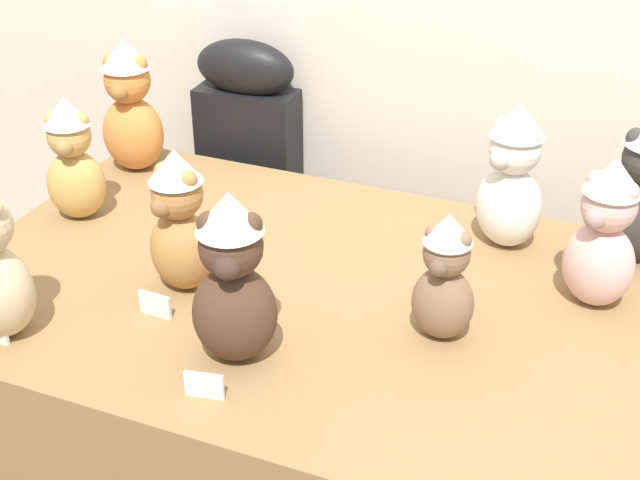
{
  "coord_description": "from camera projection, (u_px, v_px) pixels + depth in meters",
  "views": [
    {
      "loc": [
        0.57,
        -1.16,
        1.75
      ],
      "look_at": [
        0.0,
        0.25,
        0.85
      ],
      "focal_mm": 49.46,
      "sensor_mm": 36.0,
      "label": 1
    }
  ],
  "objects": [
    {
      "name": "teddy_bear_ginger",
      "position": [
        130.0,
        107.0,
        2.24
      ],
      "size": [
        0.18,
        0.16,
        0.35
      ],
      "rotation": [
        0.0,
        0.0,
        0.16
      ],
      "color": "#D17F3D",
      "rests_on": "display_table"
    },
    {
      "name": "teddy_bear_blush",
      "position": [
        603.0,
        235.0,
        1.71
      ],
      "size": [
        0.18,
        0.17,
        0.32
      ],
      "rotation": [
        0.0,
        0.0,
        -0.42
      ],
      "color": "beige",
      "rests_on": "display_table"
    },
    {
      "name": "name_card_front_left",
      "position": [
        204.0,
        385.0,
        1.52
      ],
      "size": [
        0.07,
        0.02,
        0.05
      ],
      "primitive_type": "cube",
      "rotation": [
        0.0,
        0.0,
        0.19
      ],
      "color": "white",
      "rests_on": "display_table"
    },
    {
      "name": "teddy_bear_snow",
      "position": [
        512.0,
        178.0,
        1.91
      ],
      "size": [
        0.19,
        0.18,
        0.34
      ],
      "rotation": [
        0.0,
        0.0,
        -0.48
      ],
      "color": "white",
      "rests_on": "display_table"
    },
    {
      "name": "display_table",
      "position": [
        320.0,
        424.0,
        2.01
      ],
      "size": [
        1.55,
        0.97,
        0.73
      ],
      "primitive_type": "cube",
      "color": "olive",
      "rests_on": "ground_plane"
    },
    {
      "name": "teddy_bear_cocoa",
      "position": [
        233.0,
        281.0,
        1.55
      ],
      "size": [
        0.19,
        0.17,
        0.34
      ],
      "rotation": [
        0.0,
        0.0,
        0.34
      ],
      "color": "#4C3323",
      "rests_on": "display_table"
    },
    {
      "name": "teddy_bear_caramel",
      "position": [
        179.0,
        222.0,
        1.76
      ],
      "size": [
        0.17,
        0.15,
        0.31
      ],
      "rotation": [
        0.0,
        0.0,
        -0.24
      ],
      "color": "#B27A42",
      "rests_on": "display_table"
    },
    {
      "name": "name_card_front_middle",
      "position": [
        155.0,
        305.0,
        1.73
      ],
      "size": [
        0.07,
        0.01,
        0.05
      ],
      "primitive_type": "cube",
      "rotation": [
        0.0,
        0.0,
        -0.05
      ],
      "color": "white",
      "rests_on": "display_table"
    },
    {
      "name": "instrument_case",
      "position": [
        251.0,
        209.0,
        2.58
      ],
      "size": [
        0.28,
        0.13,
        1.03
      ],
      "rotation": [
        0.0,
        0.0,
        0.03
      ],
      "color": "black",
      "rests_on": "ground_plane"
    },
    {
      "name": "teddy_bear_mocha",
      "position": [
        445.0,
        278.0,
        1.63
      ],
      "size": [
        0.13,
        0.11,
        0.26
      ],
      "rotation": [
        0.0,
        0.0,
        -0.1
      ],
      "color": "#7F6047",
      "rests_on": "display_table"
    },
    {
      "name": "teddy_bear_honey",
      "position": [
        73.0,
        160.0,
        2.02
      ],
      "size": [
        0.17,
        0.16,
        0.3
      ],
      "rotation": [
        0.0,
        0.0,
        0.36
      ],
      "color": "tan",
      "rests_on": "display_table"
    }
  ]
}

